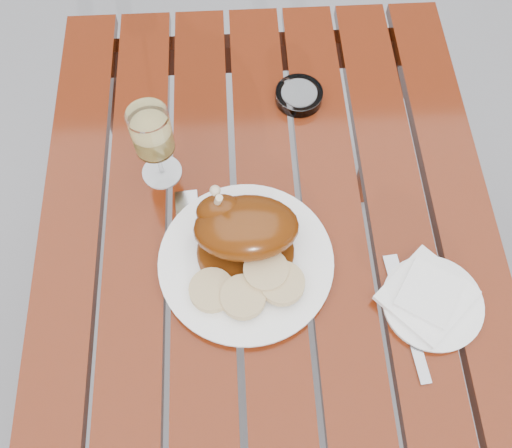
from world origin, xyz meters
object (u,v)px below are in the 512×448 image
at_px(wine_glass, 155,146).
at_px(ashtray, 299,96).
at_px(dinner_plate, 246,262).
at_px(side_plate, 432,303).
at_px(table, 267,328).

distance_m(wine_glass, ashtray, 0.32).
distance_m(dinner_plate, side_plate, 0.31).
height_order(side_plate, ashtray, ashtray).
relative_size(table, wine_glass, 7.04).
xyz_separation_m(table, side_plate, (0.26, -0.09, 0.38)).
relative_size(side_plate, ashtray, 1.77).
height_order(wine_glass, ashtray, wine_glass).
bearing_deg(side_plate, ashtray, 112.37).
relative_size(dinner_plate, wine_glass, 1.72).
height_order(dinner_plate, ashtray, ashtray).
xyz_separation_m(wine_glass, ashtray, (0.26, 0.16, -0.07)).
relative_size(table, side_plate, 7.32).
height_order(table, dinner_plate, dinner_plate).
relative_size(dinner_plate, ashtray, 3.16).
relative_size(dinner_plate, side_plate, 1.78).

